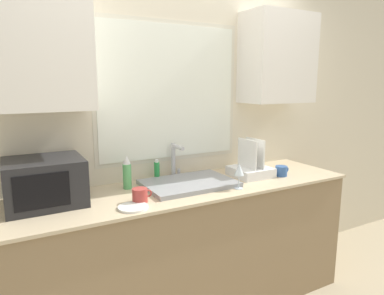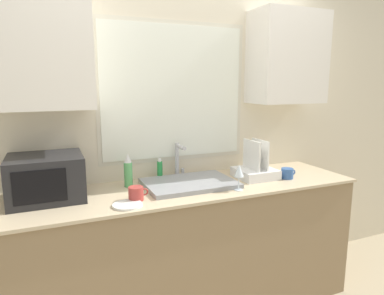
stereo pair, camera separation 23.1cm
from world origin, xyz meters
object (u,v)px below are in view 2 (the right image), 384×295
Objects in this scene: soap_bottle at (160,170)px; wine_glass at (239,172)px; dish_rack at (255,170)px; mug_near_sink at (136,194)px; microwave at (46,178)px; spray_bottle at (128,171)px; faucet at (178,157)px.

soap_bottle is 0.90× the size of wine_glass.
dish_rack is 2.33× the size of mug_near_sink.
dish_rack reaches higher than microwave.
dish_rack is 0.95m from spray_bottle.
dish_rack reaches higher than mug_near_sink.
faucet is 0.60× the size of microwave.
wine_glass is (0.26, -0.46, -0.03)m from faucet.
mug_near_sink is (-0.02, -0.30, -0.07)m from spray_bottle.
faucet reaches higher than soap_bottle.
spray_bottle is at bearing -160.31° from soap_bottle.
microwave is 2.47× the size of wine_glass.
mug_near_sink is (-0.96, -0.15, -0.02)m from dish_rack.
faucet is 0.91× the size of dish_rack.
soap_bottle is (-0.68, 0.24, 0.01)m from dish_rack.
faucet is 0.94m from microwave.
faucet is 0.59m from mug_near_sink.
microwave is 1.46m from dish_rack.
microwave reaches higher than spray_bottle.
dish_rack is 0.97m from mug_near_sink.
spray_bottle is 1.31× the size of wine_glass.
soap_bottle is 0.62m from wine_glass.
spray_bottle reaches higher than soap_bottle.
soap_bottle is 1.28× the size of mug_near_sink.
wine_glass is (0.66, -0.37, 0.02)m from spray_bottle.
microwave is at bearing -170.90° from faucet.
microwave is at bearing 176.41° from dish_rack.
dish_rack is 1.82× the size of soap_bottle.
soap_bottle is at bearing 54.79° from mug_near_sink.
spray_bottle is 1.87× the size of mug_near_sink.
wine_glass is at bearing -29.26° from spray_bottle.
faucet reaches higher than mug_near_sink.
wine_glass reaches higher than soap_bottle.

